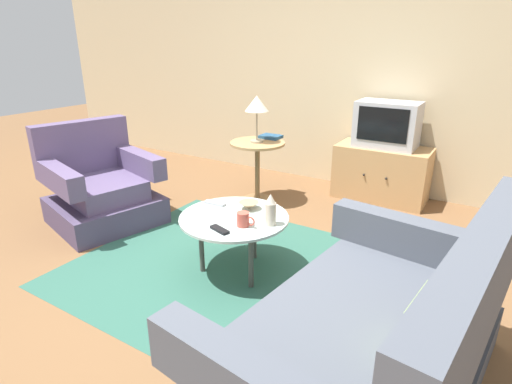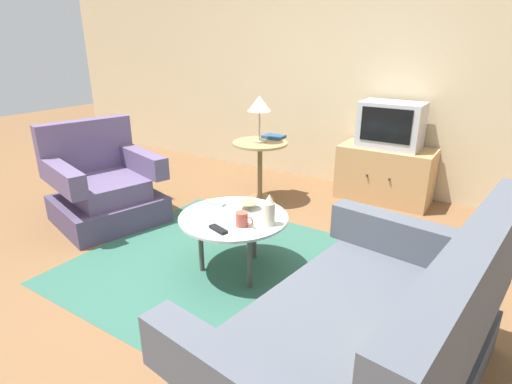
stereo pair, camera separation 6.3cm
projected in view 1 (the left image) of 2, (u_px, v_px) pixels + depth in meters
The scene contains 16 objects.
ground_plane at pixel (207, 277), 2.96m from camera, with size 16.00×16.00×0.00m, color brown.
back_wall at pixel (345, 65), 4.52m from camera, with size 9.00×0.12×2.70m, color #CCB78E.
area_rug at pixel (235, 270), 3.04m from camera, with size 2.33×1.94×0.00m, color #2D5B4C.
armchair at pixel (101, 190), 3.79m from camera, with size 1.04×1.06×0.91m.
couch at pixel (371, 343), 1.88m from camera, with size 1.18×1.68×0.97m.
coffee_table at pixel (234, 221), 2.90m from camera, with size 0.78×0.78×0.44m.
side_table at pixel (257, 159), 4.21m from camera, with size 0.56×0.56×0.64m.
tv_stand at pixel (381, 173), 4.33m from camera, with size 0.94×0.49×0.57m.
television at pixel (387, 124), 4.16m from camera, with size 0.61×0.39×0.46m.
table_lamp at pixel (257, 105), 4.01m from camera, with size 0.23×0.23×0.46m.
vase at pixel (270, 210), 2.73m from camera, with size 0.08×0.08×0.22m.
mug at pixel (244, 219), 2.73m from camera, with size 0.13×0.08×0.10m.
bowl at pixel (249, 206), 3.01m from camera, with size 0.15×0.15×0.05m.
tv_remote_dark at pixel (220, 230), 2.67m from camera, with size 0.16×0.09×0.02m.
tv_remote_silver at pixel (215, 203), 3.09m from camera, with size 0.17×0.06×0.02m.
book at pixel (271, 137), 4.31m from camera, with size 0.22×0.17×0.03m.
Camera 1 is at (1.64, -1.99, 1.61)m, focal length 28.73 mm.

